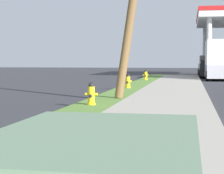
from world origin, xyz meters
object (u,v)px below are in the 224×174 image
object	(u,v)px
fire_hydrant_second	(91,95)
fire_hydrant_fourth	(146,75)
truck_black_at_far_bay	(210,67)
truck_silver_at_forecourt	(218,61)
fire_hydrant_third	(128,82)

from	to	relation	value
fire_hydrant_second	fire_hydrant_fourth	xyz separation A→B (m)	(-0.01, 17.24, 0.00)
fire_hydrant_fourth	truck_black_at_far_bay	xyz separation A→B (m)	(4.96, 7.80, 0.47)
fire_hydrant_second	truck_silver_at_forecourt	size ratio (longest dim) A/B	0.12
fire_hydrant_third	fire_hydrant_fourth	bearing A→B (deg)	90.01
truck_silver_at_forecourt	truck_black_at_far_bay	distance (m)	4.19
fire_hydrant_third	truck_silver_at_forecourt	distance (m)	13.71
fire_hydrant_second	fire_hydrant_fourth	world-z (taller)	same
fire_hydrant_third	truck_silver_at_forecourt	world-z (taller)	truck_silver_at_forecourt
fire_hydrant_second	fire_hydrant_third	distance (m)	8.34
fire_hydrant_third	fire_hydrant_fourth	xyz separation A→B (m)	(-0.00, 8.89, 0.00)
fire_hydrant_third	fire_hydrant_fourth	size ratio (longest dim) A/B	1.00
fire_hydrant_second	fire_hydrant_fourth	size ratio (longest dim) A/B	1.00
truck_silver_at_forecourt	fire_hydrant_second	bearing A→B (deg)	-104.39
fire_hydrant_second	truck_silver_at_forecourt	xyz separation A→B (m)	(5.36, 20.91, 1.04)
fire_hydrant_third	fire_hydrant_fourth	distance (m)	8.89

